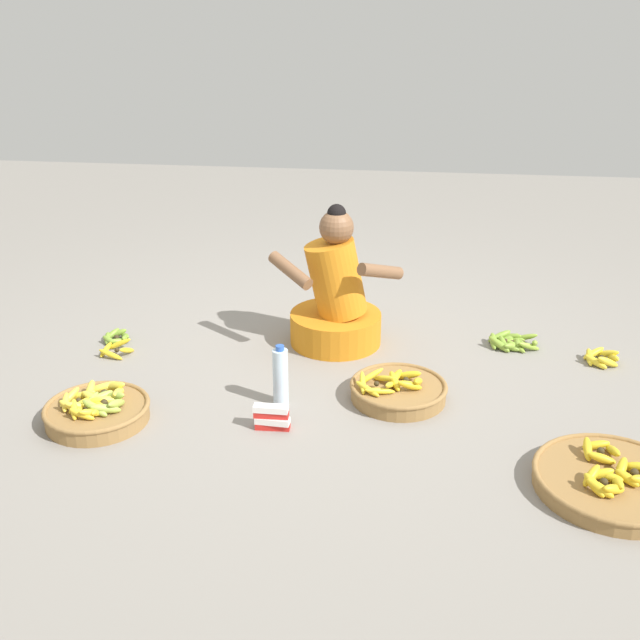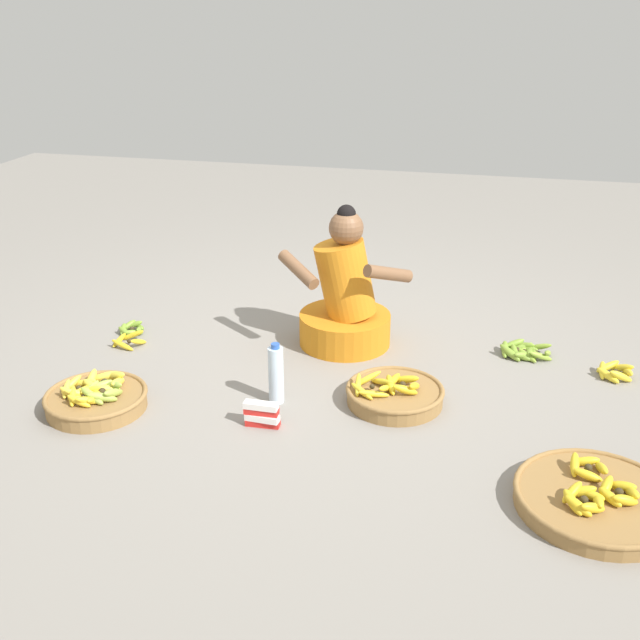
{
  "view_description": "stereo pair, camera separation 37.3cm",
  "coord_description": "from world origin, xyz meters",
  "px_view_note": "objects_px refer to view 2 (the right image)",
  "views": [
    {
      "loc": [
        0.45,
        -3.65,
        1.84
      ],
      "look_at": [
        0.0,
        -0.2,
        0.35
      ],
      "focal_mm": 42.55,
      "sensor_mm": 36.0,
      "label": 1
    },
    {
      "loc": [
        0.82,
        -3.58,
        1.84
      ],
      "look_at": [
        0.0,
        -0.2,
        0.35
      ],
      "focal_mm": 42.55,
      "sensor_mm": 36.0,
      "label": 2
    }
  ],
  "objects_px": {
    "banana_basket_back_center": "(394,394)",
    "loose_bananas_back_left": "(131,333)",
    "packet_carton_stack": "(262,414)",
    "banana_basket_mid_left": "(96,398)",
    "vendor_woman_front": "(345,301)",
    "water_bottle": "(276,374)",
    "loose_bananas_front_right": "(524,351)",
    "loose_bananas_near_bicycle": "(615,371)",
    "banana_basket_mid_right": "(597,499)"
  },
  "relations": [
    {
      "from": "banana_basket_back_center",
      "to": "packet_carton_stack",
      "type": "bearing_deg",
      "value": -147.77
    },
    {
      "from": "loose_bananas_back_left",
      "to": "banana_basket_mid_right",
      "type": "bearing_deg",
      "value": -22.81
    },
    {
      "from": "banana_basket_mid_right",
      "to": "loose_bananas_front_right",
      "type": "bearing_deg",
      "value": 101.26
    },
    {
      "from": "vendor_woman_front",
      "to": "loose_bananas_back_left",
      "type": "distance_m",
      "value": 1.27
    },
    {
      "from": "vendor_woman_front",
      "to": "water_bottle",
      "type": "relative_size",
      "value": 2.6
    },
    {
      "from": "banana_basket_back_center",
      "to": "water_bottle",
      "type": "distance_m",
      "value": 0.59
    },
    {
      "from": "loose_bananas_back_left",
      "to": "banana_basket_back_center",
      "type": "bearing_deg",
      "value": -14.28
    },
    {
      "from": "loose_bananas_front_right",
      "to": "banana_basket_back_center",
      "type": "bearing_deg",
      "value": -131.96
    },
    {
      "from": "loose_bananas_near_bicycle",
      "to": "banana_basket_mid_right",
      "type": "bearing_deg",
      "value": -99.36
    },
    {
      "from": "loose_bananas_front_right",
      "to": "water_bottle",
      "type": "relative_size",
      "value": 0.99
    },
    {
      "from": "banana_basket_mid_left",
      "to": "loose_bananas_back_left",
      "type": "distance_m",
      "value": 0.83
    },
    {
      "from": "banana_basket_mid_left",
      "to": "loose_bananas_front_right",
      "type": "height_order",
      "value": "banana_basket_mid_left"
    },
    {
      "from": "loose_bananas_front_right",
      "to": "packet_carton_stack",
      "type": "xyz_separation_m",
      "value": [
        -1.19,
        -1.05,
        0.03
      ]
    },
    {
      "from": "packet_carton_stack",
      "to": "water_bottle",
      "type": "bearing_deg",
      "value": 89.95
    },
    {
      "from": "loose_bananas_near_bicycle",
      "to": "loose_bananas_front_right",
      "type": "bearing_deg",
      "value": 162.35
    },
    {
      "from": "banana_basket_back_center",
      "to": "loose_bananas_near_bicycle",
      "type": "height_order",
      "value": "banana_basket_back_center"
    },
    {
      "from": "banana_basket_mid_left",
      "to": "banana_basket_mid_right",
      "type": "distance_m",
      "value": 2.29
    },
    {
      "from": "water_bottle",
      "to": "packet_carton_stack",
      "type": "relative_size",
      "value": 1.86
    },
    {
      "from": "banana_basket_back_center",
      "to": "loose_bananas_front_right",
      "type": "relative_size",
      "value": 1.55
    },
    {
      "from": "loose_bananas_back_left",
      "to": "packet_carton_stack",
      "type": "height_order",
      "value": "packet_carton_stack"
    },
    {
      "from": "banana_basket_back_center",
      "to": "loose_bananas_back_left",
      "type": "distance_m",
      "value": 1.67
    },
    {
      "from": "loose_bananas_near_bicycle",
      "to": "loose_bananas_back_left",
      "type": "bearing_deg",
      "value": -177.14
    },
    {
      "from": "vendor_woman_front",
      "to": "banana_basket_mid_right",
      "type": "xyz_separation_m",
      "value": [
        1.27,
        -1.26,
        -0.22
      ]
    },
    {
      "from": "vendor_woman_front",
      "to": "banana_basket_back_center",
      "type": "distance_m",
      "value": 0.76
    },
    {
      "from": "packet_carton_stack",
      "to": "banana_basket_mid_left",
      "type": "bearing_deg",
      "value": -177.55
    },
    {
      "from": "banana_basket_back_center",
      "to": "water_bottle",
      "type": "relative_size",
      "value": 1.54
    },
    {
      "from": "packet_carton_stack",
      "to": "loose_bananas_front_right",
      "type": "bearing_deg",
      "value": 41.44
    },
    {
      "from": "banana_basket_mid_left",
      "to": "banana_basket_mid_right",
      "type": "relative_size",
      "value": 0.77
    },
    {
      "from": "vendor_woman_front",
      "to": "loose_bananas_near_bicycle",
      "type": "relative_size",
      "value": 3.77
    },
    {
      "from": "banana_basket_back_center",
      "to": "packet_carton_stack",
      "type": "relative_size",
      "value": 2.87
    },
    {
      "from": "vendor_woman_front",
      "to": "loose_bananas_back_left",
      "type": "bearing_deg",
      "value": -170.25
    },
    {
      "from": "vendor_woman_front",
      "to": "loose_bananas_front_right",
      "type": "height_order",
      "value": "vendor_woman_front"
    },
    {
      "from": "loose_bananas_near_bicycle",
      "to": "packet_carton_stack",
      "type": "bearing_deg",
      "value": -151.32
    },
    {
      "from": "loose_bananas_front_right",
      "to": "loose_bananas_back_left",
      "type": "relative_size",
      "value": 0.93
    },
    {
      "from": "vendor_woman_front",
      "to": "banana_basket_mid_right",
      "type": "distance_m",
      "value": 1.8
    },
    {
      "from": "banana_basket_mid_left",
      "to": "loose_bananas_back_left",
      "type": "relative_size",
      "value": 1.48
    },
    {
      "from": "vendor_woman_front",
      "to": "packet_carton_stack",
      "type": "xyz_separation_m",
      "value": [
        -0.19,
        -0.98,
        -0.2
      ]
    },
    {
      "from": "banana_basket_mid_left",
      "to": "packet_carton_stack",
      "type": "height_order",
      "value": "banana_basket_mid_left"
    },
    {
      "from": "banana_basket_mid_right",
      "to": "loose_bananas_front_right",
      "type": "relative_size",
      "value": 2.06
    },
    {
      "from": "banana_basket_mid_left",
      "to": "loose_bananas_back_left",
      "type": "xyz_separation_m",
      "value": [
        -0.22,
        0.8,
        -0.03
      ]
    },
    {
      "from": "vendor_woman_front",
      "to": "packet_carton_stack",
      "type": "relative_size",
      "value": 4.84
    },
    {
      "from": "banana_basket_mid_left",
      "to": "water_bottle",
      "type": "xyz_separation_m",
      "value": [
        0.83,
        0.27,
        0.09
      ]
    },
    {
      "from": "loose_bananas_back_left",
      "to": "loose_bananas_front_right",
      "type": "bearing_deg",
      "value": 7.17
    },
    {
      "from": "banana_basket_back_center",
      "to": "loose_bananas_near_bicycle",
      "type": "relative_size",
      "value": 2.24
    },
    {
      "from": "banana_basket_mid_right",
      "to": "water_bottle",
      "type": "relative_size",
      "value": 2.05
    },
    {
      "from": "banana_basket_mid_left",
      "to": "loose_bananas_front_right",
      "type": "bearing_deg",
      "value": 28.29
    },
    {
      "from": "vendor_woman_front",
      "to": "packet_carton_stack",
      "type": "bearing_deg",
      "value": -100.76
    },
    {
      "from": "loose_bananas_back_left",
      "to": "loose_bananas_near_bicycle",
      "type": "bearing_deg",
      "value": 2.86
    },
    {
      "from": "banana_basket_mid_right",
      "to": "loose_bananas_back_left",
      "type": "height_order",
      "value": "banana_basket_mid_right"
    },
    {
      "from": "banana_basket_mid_right",
      "to": "loose_bananas_near_bicycle",
      "type": "height_order",
      "value": "banana_basket_mid_right"
    }
  ]
}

